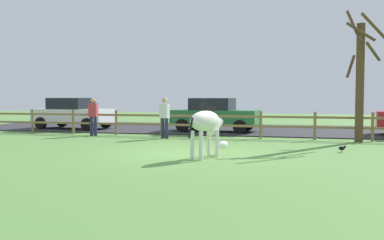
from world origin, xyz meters
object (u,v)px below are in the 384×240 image
object	(u,v)px
parked_car_green	(215,114)
visitor_left_of_tree	(165,116)
bare_tree	(360,77)
parked_car_white	(73,113)
crow_on_grass	(342,148)
visitor_right_of_tree	(93,115)
zebra	(207,125)

from	to	relation	value
parked_car_green	visitor_left_of_tree	world-z (taller)	visitor_left_of_tree
bare_tree	parked_car_green	size ratio (longest dim) A/B	1.18
parked_car_white	crow_on_grass	bearing A→B (deg)	-25.19
parked_car_white	visitor_right_of_tree	bearing A→B (deg)	-47.28
parked_car_white	visitor_left_of_tree	distance (m)	6.71
parked_car_white	visitor_left_of_tree	size ratio (longest dim) A/B	2.53
crow_on_grass	parked_car_green	xyz separation A→B (m)	(-5.21, 6.09, 0.72)
zebra	crow_on_grass	distance (m)	4.41
visitor_left_of_tree	bare_tree	bearing A→B (deg)	3.62
parked_car_green	visitor_right_of_tree	xyz separation A→B (m)	(-4.71, -3.01, 0.06)
crow_on_grass	parked_car_white	xyz separation A→B (m)	(-12.50, 5.88, 0.72)
bare_tree	visitor_left_of_tree	size ratio (longest dim) A/B	2.96
zebra	parked_car_white	xyz separation A→B (m)	(-8.78, 8.11, -0.08)
zebra	parked_car_green	size ratio (longest dim) A/B	0.45
visitor_left_of_tree	zebra	bearing A→B (deg)	-60.06
parked_car_green	visitor_right_of_tree	distance (m)	5.59
visitor_left_of_tree	visitor_right_of_tree	size ratio (longest dim) A/B	1.00
visitor_right_of_tree	bare_tree	bearing A→B (deg)	0.58
zebra	visitor_left_of_tree	bearing A→B (deg)	119.94
zebra	crow_on_grass	size ratio (longest dim) A/B	8.61
parked_car_green	visitor_left_of_tree	size ratio (longest dim) A/B	2.51
bare_tree	parked_car_white	distance (m)	13.70
crow_on_grass	visitor_left_of_tree	world-z (taller)	visitor_left_of_tree
visitor_right_of_tree	parked_car_green	bearing A→B (deg)	32.58
bare_tree	parked_car_green	bearing A→B (deg)	154.42
crow_on_grass	parked_car_white	distance (m)	13.83
crow_on_grass	visitor_right_of_tree	distance (m)	10.42
crow_on_grass	parked_car_white	bearing A→B (deg)	154.81
bare_tree	parked_car_white	xyz separation A→B (m)	(-13.34, 2.69, -1.58)
bare_tree	crow_on_grass	size ratio (longest dim) A/B	22.61
parked_car_white	zebra	bearing A→B (deg)	-42.73
parked_car_green	zebra	bearing A→B (deg)	-79.86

